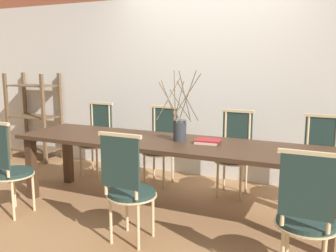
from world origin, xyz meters
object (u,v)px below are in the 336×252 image
at_px(dining_table, 168,149).
at_px(chair_far_center, 234,151).
at_px(chair_near_center, 306,214).
at_px(shelving_rack, 34,117).
at_px(vase_centerpiece, 180,128).
at_px(book_stack, 207,141).

relative_size(dining_table, chair_far_center, 3.38).
height_order(dining_table, chair_near_center, chair_near_center).
bearing_deg(shelving_rack, vase_centerpiece, -18.53).
bearing_deg(chair_far_center, chair_near_center, 120.47).
xyz_separation_m(book_stack, shelving_rack, (-3.11, 0.94, -0.09)).
bearing_deg(book_stack, vase_centerpiece, -179.43).
relative_size(dining_table, chair_near_center, 3.38).
xyz_separation_m(dining_table, chair_far_center, (0.47, 0.76, -0.14)).
bearing_deg(dining_table, vase_centerpiece, 32.60).
relative_size(dining_table, shelving_rack, 2.45).
height_order(chair_near_center, shelving_rack, shelving_rack).
relative_size(dining_table, book_stack, 12.66).
xyz_separation_m(chair_far_center, vase_centerpiece, (-0.37, -0.70, 0.36)).
bearing_deg(chair_far_center, shelving_rack, -4.47).
bearing_deg(vase_centerpiece, chair_near_center, -32.99).
distance_m(vase_centerpiece, book_stack, 0.31).
height_order(chair_near_center, chair_far_center, same).
height_order(chair_near_center, vase_centerpiece, vase_centerpiece).
bearing_deg(book_stack, chair_far_center, 83.06).
distance_m(chair_far_center, shelving_rack, 3.21).
bearing_deg(vase_centerpiece, book_stack, 0.57).
bearing_deg(vase_centerpiece, chair_far_center, 61.79).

